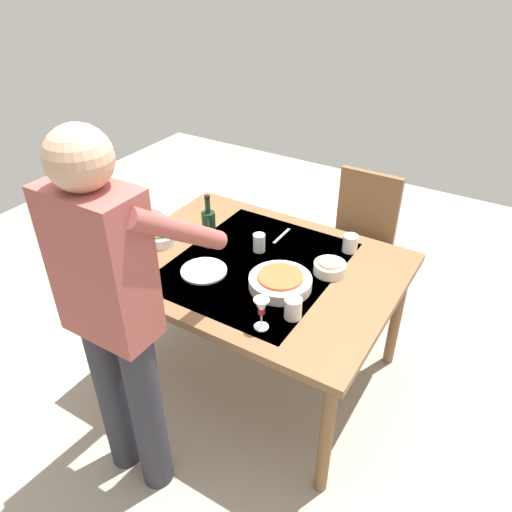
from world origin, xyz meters
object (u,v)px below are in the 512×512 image
object	(u,v)px
person_server	(115,309)
wine_bottle	(209,228)
water_cup_near_left	(350,243)
dinner_plate_near	(204,271)
water_cup_near_right	(259,243)
side_bowl_bread	(330,267)
dinner_plate_far	(125,269)
wine_glass_left	(261,308)
water_cup_far_left	(293,308)
chair_near	(360,234)
dining_table	(256,276)
serving_bowl_pasta	(280,281)
side_bowl_salad	(161,237)

from	to	relation	value
person_server	wine_bottle	xyz separation A→B (m)	(0.17, -0.83, -0.10)
water_cup_near_left	dinner_plate_near	bearing A→B (deg)	45.81
water_cup_near_right	side_bowl_bread	size ratio (longest dim) A/B	0.61
water_cup_near_right	dinner_plate_far	xyz separation A→B (m)	(0.48, 0.50, -0.04)
wine_glass_left	water_cup_far_left	xyz separation A→B (m)	(-0.08, -0.13, -0.06)
chair_near	wine_glass_left	world-z (taller)	chair_near
side_bowl_bread	dinner_plate_far	bearing A→B (deg)	29.91
person_server	water_cup_far_left	size ratio (longest dim) A/B	17.25
person_server	water_cup_near_left	xyz separation A→B (m)	(-0.49, -1.17, -0.17)
chair_near	water_cup_near_right	bearing A→B (deg)	71.32
dinner_plate_far	dinner_plate_near	bearing A→B (deg)	-151.43
person_server	water_cup_far_left	distance (m)	0.75
water_cup_far_left	person_server	bearing A→B (deg)	47.83
person_server	wine_bottle	bearing A→B (deg)	-78.58
dining_table	person_server	size ratio (longest dim) A/B	0.84
wine_glass_left	dinner_plate_far	world-z (taller)	wine_glass_left
water_cup_near_left	side_bowl_bread	world-z (taller)	water_cup_near_left
chair_near	serving_bowl_pasta	xyz separation A→B (m)	(0.02, 1.03, 0.25)
person_server	side_bowl_bread	bearing A→B (deg)	-117.55
chair_near	side_bowl_bread	distance (m)	0.85
wine_bottle	wine_glass_left	size ratio (longest dim) A/B	1.96
water_cup_near_right	water_cup_far_left	xyz separation A→B (m)	(-0.40, 0.38, -0.00)
dining_table	side_bowl_bread	bearing A→B (deg)	-160.06
person_server	dinner_plate_near	world-z (taller)	person_server
water_cup_near_left	wine_glass_left	bearing A→B (deg)	83.51
dinner_plate_near	wine_bottle	bearing A→B (deg)	-61.04
dining_table	dinner_plate_near	world-z (taller)	dinner_plate_near
wine_bottle	water_cup_near_left	size ratio (longest dim) A/B	3.20
wine_glass_left	water_cup_near_left	size ratio (longest dim) A/B	1.63
water_cup_near_right	water_cup_far_left	size ratio (longest dim) A/B	1.00
chair_near	person_server	size ratio (longest dim) A/B	0.54
water_cup_near_left	dinner_plate_far	world-z (taller)	water_cup_near_left
wine_bottle	wine_glass_left	distance (m)	0.71
dining_table	wine_glass_left	distance (m)	0.51
dinner_plate_far	wine_glass_left	bearing A→B (deg)	179.00
wine_glass_left	serving_bowl_pasta	distance (m)	0.31
wine_glass_left	side_bowl_salad	xyz separation A→B (m)	(0.82, -0.31, -0.07)
water_cup_near_left	dinner_plate_far	bearing A→B (deg)	39.98
wine_glass_left	water_cup_near_right	size ratio (longest dim) A/B	1.54
chair_near	wine_bottle	distance (m)	1.10
water_cup_far_left	serving_bowl_pasta	bearing A→B (deg)	-46.60
wine_bottle	dinner_plate_far	bearing A→B (deg)	60.53
dining_table	dinner_plate_far	bearing A→B (deg)	35.51
dining_table	water_cup_far_left	world-z (taller)	water_cup_far_left
serving_bowl_pasta	side_bowl_salad	distance (m)	0.75
person_server	side_bowl_salad	size ratio (longest dim) A/B	9.38
side_bowl_salad	dinner_plate_near	world-z (taller)	side_bowl_salad
dining_table	person_server	bearing A→B (deg)	80.29
serving_bowl_pasta	dinner_plate_near	xyz separation A→B (m)	(0.38, 0.09, -0.03)
water_cup_near_left	side_bowl_salad	bearing A→B (deg)	26.41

